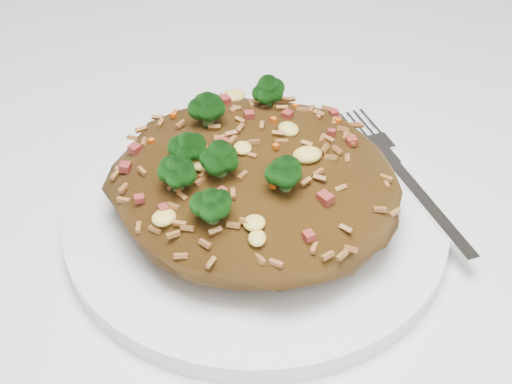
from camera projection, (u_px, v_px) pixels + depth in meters
The scene contains 4 objects.
dining_table at pixel (206, 286), 0.54m from camera, with size 1.20×0.80×0.75m.
plate at pixel (256, 218), 0.46m from camera, with size 0.24×0.24×0.01m, color white.
fried_rice at pixel (255, 172), 0.43m from camera, with size 0.18×0.17×0.07m.
fork at pixel (411, 184), 0.47m from camera, with size 0.12×0.13×0.00m.
Camera 1 is at (0.18, -0.32, 1.07)m, focal length 50.00 mm.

